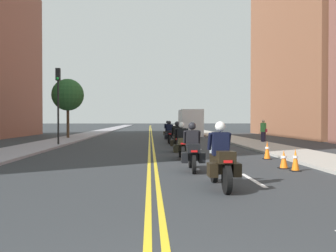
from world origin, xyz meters
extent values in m
plane|color=#2D3033|center=(0.00, 48.00, 0.00)|extent=(264.00, 264.00, 0.00)
cube|color=#949098|center=(-7.09, 48.00, 0.06)|extent=(2.88, 144.00, 0.12)
cube|color=#A6A299|center=(7.09, 48.00, 0.06)|extent=(2.88, 144.00, 0.12)
cube|color=yellow|center=(-0.12, 48.00, 0.00)|extent=(0.12, 132.00, 0.01)
cube|color=yellow|center=(0.12, 48.00, 0.00)|extent=(0.12, 132.00, 0.01)
cube|color=silver|center=(2.83, 8.00, 0.00)|extent=(0.14, 2.40, 0.01)
cube|color=silver|center=(2.83, 14.00, 0.00)|extent=(0.14, 2.40, 0.01)
cube|color=silver|center=(2.83, 20.00, 0.00)|extent=(0.14, 2.40, 0.01)
cube|color=silver|center=(2.83, 26.00, 0.00)|extent=(0.14, 2.40, 0.01)
cube|color=silver|center=(2.83, 32.00, 0.00)|extent=(0.14, 2.40, 0.01)
cube|color=silver|center=(2.83, 38.00, 0.00)|extent=(0.14, 2.40, 0.01)
cube|color=silver|center=(2.83, 44.00, 0.00)|extent=(0.14, 2.40, 0.01)
cube|color=silver|center=(2.83, 50.00, 0.00)|extent=(0.14, 2.40, 0.01)
cube|color=silver|center=(2.83, 56.00, 0.00)|extent=(0.14, 2.40, 0.01)
cube|color=brown|center=(16.91, 35.58, 10.13)|extent=(7.60, 20.08, 20.26)
cylinder|color=black|center=(1.66, 7.67, 0.34)|extent=(0.13, 0.68, 0.68)
cylinder|color=black|center=(1.68, 6.06, 0.34)|extent=(0.13, 0.68, 0.68)
cube|color=silver|center=(1.66, 7.67, 0.70)|extent=(0.14, 0.32, 0.04)
cube|color=black|center=(1.67, 6.86, 0.62)|extent=(0.33, 1.23, 0.40)
cube|color=black|center=(1.68, 6.14, 0.84)|extent=(0.40, 0.36, 0.28)
cube|color=red|center=(1.68, 5.95, 0.76)|extent=(0.20, 0.03, 0.06)
cube|color=black|center=(1.40, 6.38, 0.52)|extent=(0.20, 0.44, 0.32)
cube|color=black|center=(1.96, 6.38, 0.52)|extent=(0.20, 0.44, 0.32)
cube|color=#B2C1CC|center=(1.67, 7.38, 1.00)|extent=(0.36, 0.13, 0.36)
cube|color=black|center=(1.67, 6.81, 1.11)|extent=(0.40, 0.26, 0.58)
cylinder|color=black|center=(1.43, 6.96, 1.16)|extent=(0.10, 0.28, 0.45)
cylinder|color=black|center=(1.91, 6.97, 1.16)|extent=(0.10, 0.28, 0.45)
sphere|color=white|center=(1.67, 6.84, 1.54)|extent=(0.26, 0.26, 0.26)
cylinder|color=black|center=(1.35, 10.75, 0.30)|extent=(0.12, 0.61, 0.61)
cylinder|color=black|center=(1.30, 9.26, 0.30)|extent=(0.12, 0.61, 0.61)
cube|color=silver|center=(1.35, 10.75, 0.63)|extent=(0.15, 0.32, 0.04)
cube|color=black|center=(1.33, 10.00, 0.58)|extent=(0.36, 1.14, 0.40)
cube|color=black|center=(1.30, 9.34, 0.80)|extent=(0.41, 0.37, 0.28)
cube|color=red|center=(1.30, 9.15, 0.72)|extent=(0.20, 0.04, 0.06)
cube|color=black|center=(1.03, 9.57, 0.48)|extent=(0.22, 0.45, 0.32)
cube|color=black|center=(1.59, 9.55, 0.48)|extent=(0.22, 0.45, 0.32)
cube|color=#B2C1CC|center=(1.34, 10.48, 0.96)|extent=(0.36, 0.13, 0.36)
cube|color=black|center=(1.32, 9.95, 1.07)|extent=(0.41, 0.27, 0.58)
cylinder|color=black|center=(1.09, 10.11, 1.12)|extent=(0.11, 0.28, 0.45)
cylinder|color=black|center=(1.57, 10.10, 1.12)|extent=(0.11, 0.28, 0.45)
sphere|color=black|center=(1.32, 9.98, 1.50)|extent=(0.26, 0.26, 0.26)
cylinder|color=black|center=(1.30, 14.52, 0.31)|extent=(0.13, 0.62, 0.62)
cylinder|color=black|center=(1.28, 12.95, 0.31)|extent=(0.13, 0.62, 0.62)
cube|color=silver|center=(1.30, 14.52, 0.64)|extent=(0.14, 0.32, 0.04)
cube|color=black|center=(1.29, 13.73, 0.59)|extent=(0.34, 1.20, 0.40)
cube|color=black|center=(1.28, 13.03, 0.81)|extent=(0.40, 0.37, 0.28)
cube|color=red|center=(1.28, 12.84, 0.73)|extent=(0.20, 0.03, 0.06)
cube|color=black|center=(1.01, 13.27, 0.49)|extent=(0.21, 0.44, 0.32)
cube|color=black|center=(1.57, 13.26, 0.49)|extent=(0.21, 0.44, 0.32)
cube|color=#B2C1CC|center=(1.30, 14.23, 0.97)|extent=(0.36, 0.13, 0.36)
cube|color=black|center=(1.29, 13.68, 1.07)|extent=(0.40, 0.27, 0.56)
cylinder|color=black|center=(1.05, 13.84, 1.12)|extent=(0.10, 0.28, 0.45)
cylinder|color=black|center=(1.53, 13.83, 1.12)|extent=(0.10, 0.28, 0.45)
sphere|color=white|center=(1.29, 13.71, 1.49)|extent=(0.26, 0.26, 0.26)
cylinder|color=black|center=(1.41, 18.35, 0.31)|extent=(0.16, 0.62, 0.62)
cylinder|color=black|center=(1.35, 16.87, 0.31)|extent=(0.16, 0.62, 0.62)
cube|color=silver|center=(1.41, 18.35, 0.64)|extent=(0.15, 0.33, 0.04)
cube|color=black|center=(1.38, 17.61, 0.59)|extent=(0.36, 1.14, 0.40)
cube|color=black|center=(1.35, 16.94, 0.81)|extent=(0.41, 0.38, 0.28)
cube|color=red|center=(1.35, 16.75, 0.73)|extent=(0.20, 0.04, 0.06)
cube|color=black|center=(1.08, 17.17, 0.49)|extent=(0.22, 0.45, 0.32)
cube|color=black|center=(1.64, 17.15, 0.49)|extent=(0.22, 0.45, 0.32)
cube|color=#B2C1CC|center=(1.40, 18.08, 0.97)|extent=(0.36, 0.14, 0.36)
cube|color=black|center=(1.38, 17.56, 1.08)|extent=(0.41, 0.28, 0.57)
cylinder|color=black|center=(1.14, 17.72, 1.13)|extent=(0.11, 0.28, 0.45)
cylinder|color=black|center=(1.62, 17.70, 1.13)|extent=(0.11, 0.28, 0.45)
sphere|color=black|center=(1.38, 17.59, 1.50)|extent=(0.26, 0.26, 0.26)
cylinder|color=black|center=(1.63, 21.70, 0.31)|extent=(0.11, 0.62, 0.62)
cylinder|color=black|center=(1.65, 20.19, 0.31)|extent=(0.11, 0.62, 0.62)
cube|color=silver|center=(1.63, 21.70, 0.64)|extent=(0.14, 0.32, 0.04)
cube|color=black|center=(1.64, 20.95, 0.59)|extent=(0.33, 1.15, 0.40)
cube|color=black|center=(1.65, 20.27, 0.81)|extent=(0.40, 0.37, 0.28)
cube|color=red|center=(1.65, 20.08, 0.73)|extent=(0.20, 0.03, 0.06)
cube|color=black|center=(1.37, 20.49, 0.49)|extent=(0.21, 0.44, 0.32)
cube|color=black|center=(1.93, 20.50, 0.49)|extent=(0.21, 0.44, 0.32)
cube|color=#B2C1CC|center=(1.64, 21.43, 0.97)|extent=(0.36, 0.13, 0.36)
cube|color=black|center=(1.64, 20.90, 1.07)|extent=(0.40, 0.27, 0.56)
cylinder|color=black|center=(1.40, 21.05, 1.12)|extent=(0.10, 0.28, 0.45)
cylinder|color=black|center=(1.88, 21.05, 1.12)|extent=(0.10, 0.28, 0.45)
sphere|color=white|center=(1.64, 20.93, 1.49)|extent=(0.26, 0.26, 0.26)
cylinder|color=black|center=(1.32, 25.10, 0.31)|extent=(0.14, 0.63, 0.63)
cylinder|color=black|center=(1.31, 23.60, 0.31)|extent=(0.14, 0.63, 0.63)
cube|color=silver|center=(1.32, 25.10, 0.65)|extent=(0.14, 0.32, 0.04)
cube|color=black|center=(1.32, 24.35, 0.59)|extent=(0.33, 1.14, 0.40)
cube|color=black|center=(1.31, 23.68, 0.81)|extent=(0.40, 0.36, 0.28)
cube|color=red|center=(1.31, 23.49, 0.73)|extent=(0.20, 0.03, 0.06)
cube|color=black|center=(1.03, 23.90, 0.49)|extent=(0.20, 0.44, 0.32)
cube|color=black|center=(1.59, 23.90, 0.49)|extent=(0.20, 0.44, 0.32)
cube|color=#B2C1CC|center=(1.32, 24.83, 0.97)|extent=(0.36, 0.12, 0.36)
cube|color=black|center=(1.32, 24.30, 1.09)|extent=(0.40, 0.26, 0.59)
cylinder|color=black|center=(1.08, 24.45, 1.14)|extent=(0.10, 0.28, 0.45)
cylinder|color=black|center=(1.56, 24.45, 1.14)|extent=(0.10, 0.28, 0.45)
sphere|color=black|center=(1.32, 24.33, 1.52)|extent=(0.26, 0.26, 0.26)
cylinder|color=black|center=(1.47, 28.87, 0.33)|extent=(0.13, 0.65, 0.65)
cylinder|color=black|center=(1.50, 27.40, 0.33)|extent=(0.13, 0.65, 0.65)
cube|color=silver|center=(1.47, 28.87, 0.67)|extent=(0.14, 0.32, 0.04)
cube|color=black|center=(1.48, 28.13, 0.61)|extent=(0.34, 1.12, 0.40)
cube|color=black|center=(1.49, 27.47, 0.83)|extent=(0.41, 0.37, 0.28)
cube|color=red|center=(1.50, 27.28, 0.75)|extent=(0.20, 0.03, 0.06)
cube|color=black|center=(1.21, 27.69, 0.51)|extent=(0.21, 0.44, 0.32)
cube|color=black|center=(1.77, 27.70, 0.51)|extent=(0.21, 0.44, 0.32)
cube|color=#B2C1CC|center=(1.48, 28.60, 0.99)|extent=(0.36, 0.13, 0.36)
cube|color=black|center=(1.49, 28.08, 1.07)|extent=(0.40, 0.27, 0.54)
cylinder|color=black|center=(1.24, 28.23, 1.12)|extent=(0.10, 0.28, 0.45)
cylinder|color=black|center=(1.72, 28.24, 1.12)|extent=(0.10, 0.28, 0.45)
sphere|color=black|center=(1.49, 28.11, 1.48)|extent=(0.26, 0.26, 0.26)
cylinder|color=black|center=(1.55, 32.46, 0.33)|extent=(0.14, 0.66, 0.65)
cylinder|color=black|center=(1.51, 30.92, 0.33)|extent=(0.14, 0.66, 0.65)
cube|color=silver|center=(1.55, 32.46, 0.67)|extent=(0.15, 0.32, 0.04)
cube|color=black|center=(1.53, 31.69, 0.61)|extent=(0.35, 1.18, 0.40)
cube|color=black|center=(1.51, 30.99, 0.83)|extent=(0.41, 0.37, 0.28)
cube|color=red|center=(1.50, 30.80, 0.75)|extent=(0.20, 0.04, 0.06)
cube|color=black|center=(1.24, 31.23, 0.51)|extent=(0.21, 0.44, 0.32)
cube|color=black|center=(1.80, 31.22, 0.51)|extent=(0.21, 0.44, 0.32)
cube|color=#B2C1CC|center=(1.54, 32.18, 0.99)|extent=(0.36, 0.13, 0.36)
cube|color=black|center=(1.53, 31.64, 1.09)|extent=(0.41, 0.27, 0.57)
cylinder|color=black|center=(1.29, 31.79, 1.14)|extent=(0.11, 0.28, 0.45)
cylinder|color=black|center=(1.77, 31.78, 1.14)|extent=(0.11, 0.28, 0.45)
sphere|color=black|center=(1.53, 31.67, 1.52)|extent=(0.26, 0.26, 0.26)
cube|color=black|center=(4.76, 9.73, 0.01)|extent=(0.31, 0.31, 0.03)
cone|color=orange|center=(4.76, 9.73, 0.39)|extent=(0.25, 0.25, 0.72)
cylinder|color=white|center=(4.76, 9.73, 0.48)|extent=(0.17, 0.17, 0.08)
cube|color=black|center=(5.00, 13.45, 0.01)|extent=(0.33, 0.33, 0.03)
cone|color=orange|center=(5.00, 13.45, 0.41)|extent=(0.26, 0.26, 0.75)
cylinder|color=white|center=(5.00, 13.45, 0.50)|extent=(0.18, 0.18, 0.08)
cube|color=black|center=(4.60, 10.38, 0.01)|extent=(0.35, 0.35, 0.03)
cone|color=orange|center=(4.60, 10.38, 0.34)|extent=(0.28, 0.28, 0.61)
cylinder|color=white|center=(4.60, 10.38, 0.41)|extent=(0.19, 0.19, 0.08)
cylinder|color=black|center=(-6.05, 22.05, 2.16)|extent=(0.12, 0.12, 4.32)
cube|color=black|center=(-6.05, 22.05, 4.67)|extent=(0.28, 0.28, 0.80)
sphere|color=green|center=(-6.05, 21.90, 4.39)|extent=(0.18, 0.18, 0.18)
cube|color=#292339|center=(8.19, 24.29, 0.42)|extent=(0.34, 0.34, 0.83)
cube|color=green|center=(8.19, 24.29, 1.16)|extent=(0.41, 0.41, 0.66)
sphere|color=tan|center=(8.19, 24.29, 1.61)|extent=(0.22, 0.22, 0.22)
cube|color=#D52F45|center=(8.35, 24.13, 0.93)|extent=(0.18, 0.18, 0.24)
cylinder|color=#493522|center=(-7.43, 31.18, 1.48)|extent=(0.24, 0.24, 2.97)
sphere|color=#275829|center=(-7.43, 31.18, 3.96)|extent=(2.85, 2.85, 2.85)
cube|color=beige|center=(4.25, 40.25, 1.10)|extent=(2.00, 1.80, 2.20)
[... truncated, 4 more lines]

